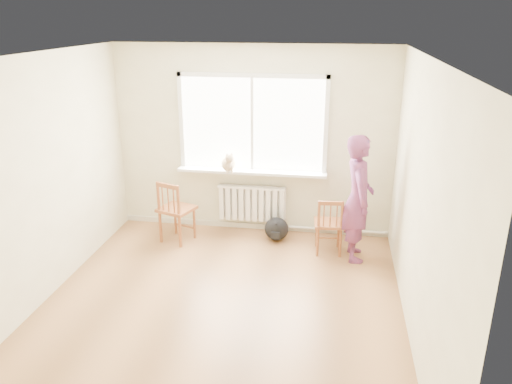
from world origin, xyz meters
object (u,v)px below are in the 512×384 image
at_px(chair_left, 175,212).
at_px(cat, 229,163).
at_px(person, 358,198).
at_px(chair_right, 329,226).
at_px(backpack, 277,229).

distance_m(chair_left, cat, 1.03).
bearing_deg(person, chair_left, 81.08).
relative_size(person, cat, 3.73).
relative_size(chair_right, cat, 1.77).
bearing_deg(backpack, chair_left, -168.83).
distance_m(cat, backpack, 1.17).
height_order(person, backpack, person).
height_order(person, cat, person).
xyz_separation_m(chair_left, person, (2.50, -0.08, 0.38)).
bearing_deg(person, cat, 66.75).
relative_size(chair_right, backpack, 2.31).
height_order(cat, backpack, cat).
relative_size(chair_right, person, 0.47).
xyz_separation_m(chair_right, cat, (-1.46, 0.47, 0.68)).
distance_m(chair_left, chair_right, 2.15).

